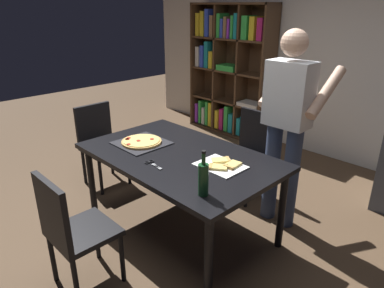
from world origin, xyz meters
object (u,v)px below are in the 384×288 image
(chair_left_end, at_px, (100,140))
(bookshelf, at_px, (230,72))
(wine_bottle, at_px, (203,179))
(chair_near_camera, at_px, (71,227))
(chair_far_side, at_px, (250,148))
(pepperoni_pizza_on_tray, at_px, (142,142))
(kitchen_scissors, at_px, (152,163))
(person_serving_pizza, at_px, (287,120))
(dining_table, at_px, (179,161))

(chair_left_end, xyz_separation_m, bookshelf, (-0.13, 2.38, 0.45))
(chair_left_end, xyz_separation_m, wine_bottle, (1.93, -0.34, 0.36))
(chair_near_camera, relative_size, chair_left_end, 1.00)
(chair_far_side, bearing_deg, pepperoni_pizza_on_tray, -110.94)
(chair_far_side, relative_size, chair_left_end, 1.00)
(wine_bottle, bearing_deg, chair_near_camera, -132.53)
(wine_bottle, distance_m, kitchen_scissors, 0.62)
(chair_near_camera, distance_m, wine_bottle, 0.97)
(chair_left_end, xyz_separation_m, pepperoni_pizza_on_tray, (0.91, -0.08, 0.25))
(person_serving_pizza, height_order, kitchen_scissors, person_serving_pizza)
(dining_table, relative_size, chair_left_end, 1.87)
(dining_table, distance_m, pepperoni_pizza_on_tray, 0.43)
(bookshelf, bearing_deg, chair_near_camera, -66.77)
(chair_left_end, bearing_deg, chair_far_side, 37.13)
(kitchen_scissors, bearing_deg, person_serving_pizza, 63.65)
(bookshelf, bearing_deg, kitchen_scissors, -61.50)
(chair_left_end, bearing_deg, wine_bottle, -9.98)
(wine_bottle, height_order, kitchen_scissors, wine_bottle)
(kitchen_scissors, bearing_deg, bookshelf, 118.50)
(bookshelf, distance_m, kitchen_scissors, 3.04)
(bookshelf, distance_m, pepperoni_pizza_on_tray, 2.68)
(chair_near_camera, xyz_separation_m, wine_bottle, (0.61, 0.66, 0.36))
(dining_table, bearing_deg, person_serving_pizza, 56.05)
(chair_left_end, bearing_deg, kitchen_scissors, -12.33)
(dining_table, distance_m, chair_left_end, 1.34)
(dining_table, xyz_separation_m, chair_far_side, (0.00, 1.00, -0.17))
(pepperoni_pizza_on_tray, bearing_deg, bookshelf, 112.82)
(dining_table, distance_m, kitchen_scissors, 0.30)
(chair_left_end, relative_size, kitchen_scissors, 4.60)
(chair_near_camera, xyz_separation_m, pepperoni_pizza_on_tray, (-0.42, 0.92, 0.25))
(bookshelf, height_order, kitchen_scissors, bookshelf)
(chair_far_side, bearing_deg, kitchen_scissors, -90.16)
(chair_far_side, distance_m, pepperoni_pizza_on_tray, 1.19)
(chair_far_side, distance_m, person_serving_pizza, 0.75)
(dining_table, relative_size, chair_far_side, 1.87)
(chair_left_end, xyz_separation_m, person_serving_pizza, (1.85, 0.78, 0.49))
(chair_far_side, bearing_deg, wine_bottle, -65.64)
(chair_near_camera, relative_size, bookshelf, 0.46)
(person_serving_pizza, xyz_separation_m, kitchen_scissors, (-0.53, -1.07, -0.24))
(dining_table, height_order, chair_far_side, chair_far_side)
(chair_far_side, xyz_separation_m, pepperoni_pizza_on_tray, (-0.42, -1.09, 0.25))
(bookshelf, bearing_deg, dining_table, -58.60)
(dining_table, relative_size, pepperoni_pizza_on_tray, 3.99)
(chair_left_end, height_order, person_serving_pizza, person_serving_pizza)
(chair_near_camera, height_order, kitchen_scissors, chair_near_camera)
(chair_far_side, height_order, bookshelf, bookshelf)
(chair_near_camera, xyz_separation_m, chair_left_end, (-1.33, 1.00, 0.00))
(chair_far_side, relative_size, bookshelf, 0.46)
(chair_far_side, relative_size, pepperoni_pizza_on_tray, 2.14)
(chair_near_camera, bearing_deg, pepperoni_pizza_on_tray, 114.29)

